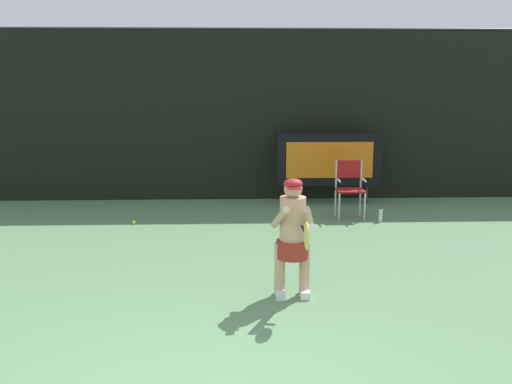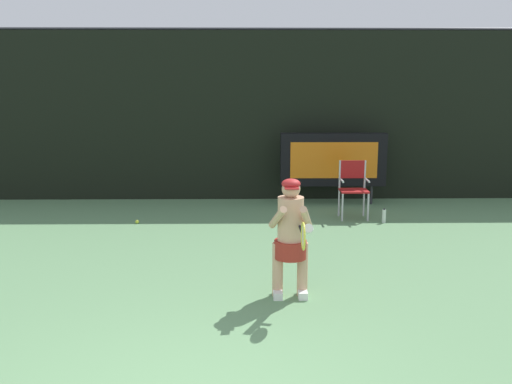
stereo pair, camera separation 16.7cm
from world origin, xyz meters
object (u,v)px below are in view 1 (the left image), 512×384
(tennis_racket, at_px, (306,235))
(tennis_ball_loose, at_px, (134,222))
(umpire_chair, at_px, (350,185))
(scoreboard, at_px, (329,160))
(tennis_player, at_px, (293,234))
(water_bottle, at_px, (381,215))

(tennis_racket, xyz_separation_m, tennis_ball_loose, (-2.63, 4.11, -0.87))
(tennis_racket, bearing_deg, umpire_chair, 54.79)
(scoreboard, bearing_deg, umpire_chair, -79.97)
(umpire_chair, relative_size, tennis_player, 0.75)
(scoreboard, distance_m, tennis_racket, 5.82)
(scoreboard, bearing_deg, tennis_player, -103.81)
(water_bottle, xyz_separation_m, tennis_ball_loose, (-4.53, -0.01, -0.09))
(tennis_player, bearing_deg, tennis_ball_loose, 125.24)
(umpire_chair, distance_m, water_bottle, 0.81)
(umpire_chair, bearing_deg, water_bottle, -37.64)
(water_bottle, xyz_separation_m, tennis_player, (-1.99, -3.60, 0.66))
(tennis_racket, bearing_deg, tennis_ball_loose, 104.52)
(umpire_chair, xyz_separation_m, tennis_ball_loose, (-4.02, -0.40, -0.58))
(scoreboard, distance_m, umpire_chair, 1.25)
(scoreboard, bearing_deg, water_bottle, -65.52)
(umpire_chair, xyz_separation_m, tennis_player, (-1.48, -3.99, 0.16))
(umpire_chair, bearing_deg, tennis_ball_loose, -174.25)
(tennis_player, bearing_deg, scoreboard, 76.19)
(tennis_ball_loose, bearing_deg, water_bottle, 0.14)
(water_bottle, bearing_deg, scoreboard, 114.48)
(water_bottle, bearing_deg, tennis_ball_loose, -179.86)
(scoreboard, height_order, tennis_racket, scoreboard)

